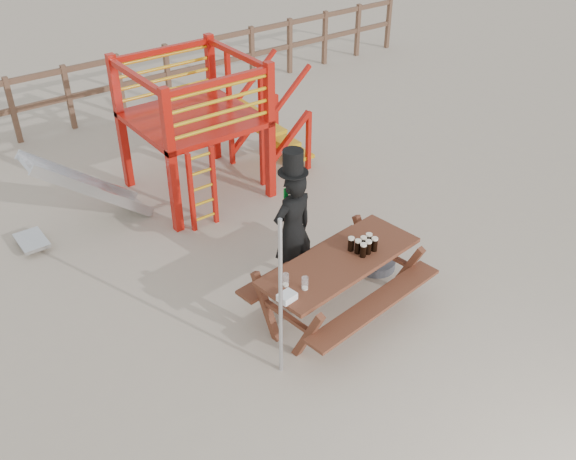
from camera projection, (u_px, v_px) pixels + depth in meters
The scene contains 10 objects.
ground at pixel (340, 318), 7.50m from camera, with size 60.00×60.00×0.00m, color tan.
back_fence at pixel (94, 84), 11.78m from camera, with size 15.09×0.09×1.20m.
playground_fort at pixel (190, 128), 9.37m from camera, with size 4.71×1.84×2.10m.
picnic_table at pixel (339, 279), 7.33m from camera, with size 2.13×1.60×0.76m.
man_with_hat at pixel (293, 228), 7.61m from camera, with size 0.59×0.41×1.84m.
metal_pole at pixel (281, 301), 6.29m from camera, with size 0.04×0.04×1.90m, color #B2B2B7.
parasol_base at pixel (375, 263), 8.30m from camera, with size 0.51×0.51×0.22m.
paper_bag at pixel (287, 297), 6.56m from camera, with size 0.18×0.14×0.08m, color white.
stout_pints at pixel (364, 245), 7.26m from camera, with size 0.29×0.25×0.17m.
empty_glasses at pixel (295, 282), 6.72m from camera, with size 0.20×0.24×0.15m.
Camera 1 is at (-3.88, -4.20, 5.00)m, focal length 40.00 mm.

